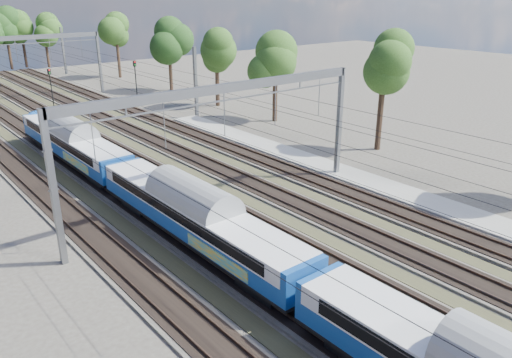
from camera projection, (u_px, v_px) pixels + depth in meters
track_bed at (131, 158)px, 46.24m from camera, size 21.00×130.00×0.34m
platform at (447, 209)px, 35.28m from camera, size 3.00×70.00×0.30m
catenary at (94, 79)px, 49.77m from camera, size 25.65×130.00×9.00m
tree_belt at (39, 34)px, 82.42m from camera, size 39.79×100.61×12.10m
emu_train at (197, 211)px, 29.52m from camera, size 2.82×59.78×4.13m
signal_near at (51, 87)px, 60.85m from camera, size 0.42×0.39×5.85m
signal_far at (136, 78)px, 65.96m from camera, size 0.41×0.37×6.11m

